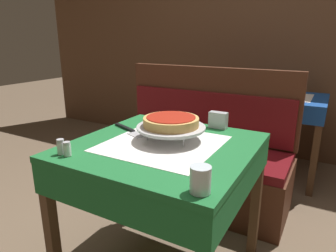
{
  "coord_description": "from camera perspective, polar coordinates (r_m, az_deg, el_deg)",
  "views": [
    {
      "loc": [
        0.68,
        -1.17,
        1.23
      ],
      "look_at": [
        0.01,
        0.03,
        0.82
      ],
      "focal_mm": 32.0,
      "sensor_mm": 36.0,
      "label": 1
    }
  ],
  "objects": [
    {
      "name": "deep_dish_pizza",
      "position": [
        1.46,
        0.57,
        0.89
      ],
      "size": [
        0.27,
        0.27,
        0.05
      ],
      "color": "tan",
      "rests_on": "pizza_pan_stand"
    },
    {
      "name": "salt_shaker",
      "position": [
        1.38,
        -19.75,
        -3.74
      ],
      "size": [
        0.03,
        0.03,
        0.07
      ],
      "color": "silver",
      "rests_on": "dining_table_front"
    },
    {
      "name": "dining_table_rear",
      "position": [
        2.83,
        21.52,
        3.19
      ],
      "size": [
        0.64,
        0.64,
        0.74
      ],
      "color": "#194799",
      "rests_on": "ground_plane"
    },
    {
      "name": "dining_table_front",
      "position": [
        1.48,
        -0.97,
        -7.16
      ],
      "size": [
        0.84,
        0.84,
        0.74
      ],
      "color": "#1E6B33",
      "rests_on": "ground_plane"
    },
    {
      "name": "pizza_server",
      "position": [
        1.64,
        -7.12,
        -0.82
      ],
      "size": [
        0.29,
        0.16,
        0.01
      ],
      "color": "#BCBCC1",
      "rests_on": "dining_table_front"
    },
    {
      "name": "water_glass_near",
      "position": [
        1.0,
        6.19,
        -10.09
      ],
      "size": [
        0.07,
        0.07,
        0.09
      ],
      "color": "silver",
      "rests_on": "dining_table_front"
    },
    {
      "name": "napkin_holder",
      "position": [
        1.7,
        9.53,
        1.13
      ],
      "size": [
        0.1,
        0.05,
        0.09
      ],
      "color": "#B2B2B7",
      "rests_on": "dining_table_front"
    },
    {
      "name": "condiment_caddy",
      "position": [
        2.85,
        20.86,
        6.5
      ],
      "size": [
        0.14,
        0.14,
        0.18
      ],
      "color": "black",
      "rests_on": "dining_table_rear"
    },
    {
      "name": "pepper_shaker",
      "position": [
        1.36,
        -18.65,
        -4.15
      ],
      "size": [
        0.03,
        0.03,
        0.06
      ],
      "color": "silver",
      "rests_on": "dining_table_front"
    },
    {
      "name": "pizza_pan_stand",
      "position": [
        1.47,
        0.57,
        -0.38
      ],
      "size": [
        0.34,
        0.34,
        0.07
      ],
      "color": "#ADADB2",
      "rests_on": "dining_table_front"
    },
    {
      "name": "booth_bench",
      "position": [
        2.36,
        5.64,
        -6.96
      ],
      "size": [
        1.37,
        0.53,
        1.02
      ],
      "color": "#4C2819",
      "rests_on": "ground_plane"
    },
    {
      "name": "back_wall_panel",
      "position": [
        3.34,
        18.01,
        15.21
      ],
      "size": [
        6.0,
        0.04,
        2.4
      ],
      "primitive_type": "cube",
      "color": "brown",
      "rests_on": "ground_plane"
    }
  ]
}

